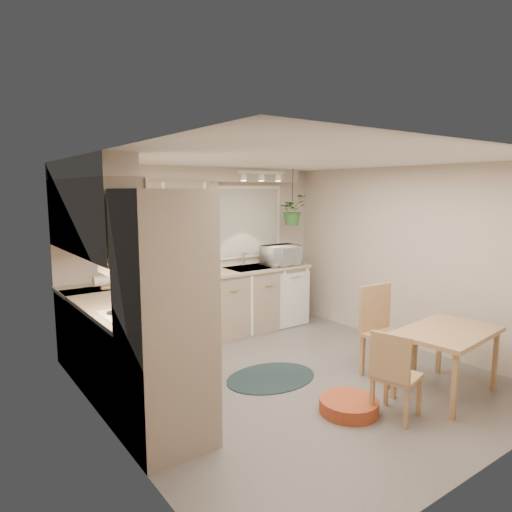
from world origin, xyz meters
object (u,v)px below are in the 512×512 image
at_px(chair_left, 397,373).
at_px(chair_back, 389,333).
at_px(dining_table, 446,362).
at_px(braided_rug, 271,378).
at_px(pet_bed, 349,406).
at_px(microwave, 281,253).

distance_m(chair_left, chair_back, 0.91).
bearing_deg(chair_left, chair_back, 117.76).
relative_size(dining_table, braided_rug, 1.02).
relative_size(dining_table, chair_back, 1.06).
height_order(chair_left, pet_bed, chair_left).
relative_size(chair_left, chair_back, 0.81).
bearing_deg(microwave, chair_back, -98.43).
bearing_deg(braided_rug, dining_table, -48.23).
distance_m(dining_table, braided_rug, 1.85).
xyz_separation_m(dining_table, pet_bed, (-1.10, 0.30, -0.28)).
bearing_deg(braided_rug, microwave, 48.15).
bearing_deg(chair_back, pet_bed, 21.31).
bearing_deg(pet_bed, chair_left, -46.39).
bearing_deg(chair_back, dining_table, 106.98).
distance_m(chair_left, microwave, 3.13).
bearing_deg(dining_table, braided_rug, 131.77).
bearing_deg(dining_table, chair_back, 103.48).
bearing_deg(dining_table, pet_bed, 164.63).
bearing_deg(pet_bed, microwave, 64.10).
height_order(chair_left, chair_back, chair_back).
distance_m(braided_rug, pet_bed, 1.07).
xyz_separation_m(braided_rug, microwave, (1.37, 1.53, 1.12)).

